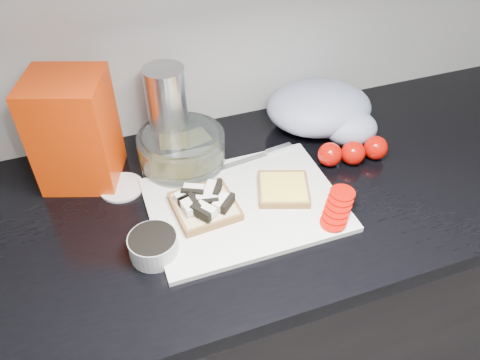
{
  "coord_description": "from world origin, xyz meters",
  "views": [
    {
      "loc": [
        -0.27,
        0.49,
        1.6
      ],
      "look_at": [
        -0.02,
        1.19,
        0.95
      ],
      "focal_mm": 35.0,
      "sensor_mm": 36.0,
      "label": 1
    }
  ],
  "objects_px": {
    "bread_bag": "(74,131)",
    "steel_canister": "(168,112)",
    "cutting_board": "(245,204)",
    "glass_bowl": "(182,150)"
  },
  "relations": [
    {
      "from": "bread_bag",
      "to": "steel_canister",
      "type": "xyz_separation_m",
      "value": [
        0.21,
        0.03,
        -0.01
      ]
    },
    {
      "from": "bread_bag",
      "to": "steel_canister",
      "type": "bearing_deg",
      "value": 26.78
    },
    {
      "from": "cutting_board",
      "to": "glass_bowl",
      "type": "height_order",
      "value": "glass_bowl"
    },
    {
      "from": "cutting_board",
      "to": "glass_bowl",
      "type": "relative_size",
      "value": 2.0
    },
    {
      "from": "steel_canister",
      "to": "cutting_board",
      "type": "bearing_deg",
      "value": -68.11
    },
    {
      "from": "glass_bowl",
      "to": "steel_canister",
      "type": "height_order",
      "value": "steel_canister"
    },
    {
      "from": "cutting_board",
      "to": "bread_bag",
      "type": "relative_size",
      "value": 1.61
    },
    {
      "from": "glass_bowl",
      "to": "bread_bag",
      "type": "xyz_separation_m",
      "value": [
        -0.22,
        0.04,
        0.08
      ]
    },
    {
      "from": "cutting_board",
      "to": "glass_bowl",
      "type": "bearing_deg",
      "value": 115.81
    },
    {
      "from": "cutting_board",
      "to": "glass_bowl",
      "type": "xyz_separation_m",
      "value": [
        -0.09,
        0.18,
        0.03
      ]
    }
  ]
}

